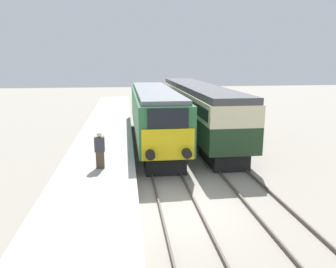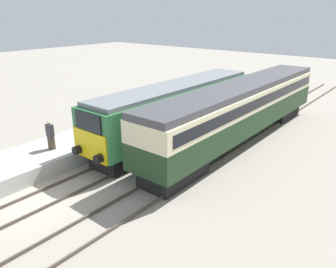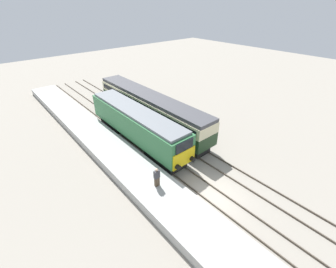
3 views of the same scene
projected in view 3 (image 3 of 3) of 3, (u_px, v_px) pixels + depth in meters
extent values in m
plane|color=gray|center=(213.00, 196.00, 17.47)|extent=(120.00, 120.00, 0.00)
cube|color=#A8A8A3|center=(122.00, 161.00, 20.62)|extent=(3.50, 50.00, 0.83)
cube|color=#4C4238|center=(165.00, 168.00, 20.29)|extent=(0.07, 60.00, 0.14)
cube|color=#4C4238|center=(176.00, 161.00, 21.09)|extent=(0.07, 60.00, 0.14)
cube|color=#4C4238|center=(191.00, 153.00, 22.18)|extent=(0.07, 60.00, 0.14)
cube|color=#4C4238|center=(201.00, 148.00, 22.98)|extent=(0.07, 60.00, 0.14)
cube|color=black|center=(165.00, 156.00, 21.03)|extent=(2.03, 4.00, 1.00)
cube|color=black|center=(116.00, 122.00, 26.96)|extent=(2.03, 4.00, 1.00)
cube|color=#2D6B3D|center=(136.00, 123.00, 23.10)|extent=(2.70, 14.11, 2.49)
cube|color=yellow|center=(184.00, 158.00, 18.74)|extent=(2.48, 0.10, 1.49)
cube|color=black|center=(185.00, 146.00, 18.10)|extent=(1.89, 0.10, 0.90)
cube|color=slate|center=(135.00, 111.00, 22.40)|extent=(2.38, 13.54, 0.24)
cylinder|color=black|center=(178.00, 167.00, 18.33)|extent=(0.44, 0.35, 0.44)
cylinder|color=black|center=(193.00, 159.00, 19.28)|extent=(0.44, 0.35, 0.44)
cube|color=black|center=(191.00, 144.00, 22.89)|extent=(1.89, 3.60, 0.95)
cube|color=black|center=(121.00, 103.00, 31.90)|extent=(1.89, 3.60, 0.95)
cube|color=#1E381E|center=(150.00, 111.00, 26.79)|extent=(2.70, 18.25, 1.41)
cube|color=beige|center=(149.00, 102.00, 26.14)|extent=(2.71, 18.25, 1.10)
cube|color=black|center=(149.00, 102.00, 26.14)|extent=(2.75, 17.52, 0.61)
cube|color=#424247|center=(149.00, 96.00, 25.76)|extent=(2.48, 18.25, 0.36)
cube|color=#473828|center=(157.00, 181.00, 17.09)|extent=(0.36, 0.24, 0.78)
cube|color=#333338|center=(157.00, 174.00, 16.72)|extent=(0.44, 0.26, 0.65)
sphere|color=beige|center=(157.00, 170.00, 16.50)|extent=(0.21, 0.21, 0.21)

